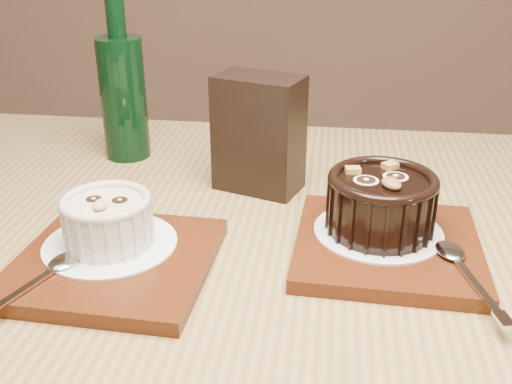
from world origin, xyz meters
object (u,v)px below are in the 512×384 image
Objects in this scene: ramekin_dark at (381,201)px; green_bottle at (123,94)px; tray_right at (387,246)px; condiment_stand at (259,134)px; tray_left at (115,262)px; table at (259,328)px; ramekin_white at (107,218)px.

green_bottle is at bearing 123.98° from ramekin_dark.
tray_right is 1.29× the size of condiment_stand.
tray_right is at bearing 11.81° from tray_left.
tray_left is at bearing -168.19° from tray_right.
tray_left is 0.24m from condiment_stand.
green_bottle is (-0.07, 0.29, 0.08)m from tray_left.
ramekin_dark is (-0.01, 0.02, 0.04)m from tray_right.
condiment_stand is (-0.14, 0.14, 0.06)m from tray_right.
tray_left reaches higher than table.
condiment_stand reaches higher than ramekin_dark.
ramekin_dark reaches higher than tray_left.
green_bottle is (-0.32, 0.22, 0.04)m from ramekin_dark.
tray_right is 0.78× the size of green_bottle.
condiment_stand reaches higher than tray_left.
ramekin_white is 0.28m from tray_right.
condiment_stand reaches higher than table.
condiment_stand is at bearing 113.93° from ramekin_dark.
tray_right is at bearing 7.54° from ramekin_white.
green_bottle is (-0.19, 0.09, 0.02)m from condiment_stand.
condiment_stand reaches higher than tray_right.
green_bottle is at bearing 129.38° from table.
ramekin_dark is (0.12, 0.03, 0.14)m from table.
green_bottle reaches higher than ramekin_white.
ramekin_dark reaches higher than tray_right.
condiment_stand is at bearing 134.38° from tray_right.
ramekin_dark is at bearing 15.43° from tray_left.
table is at bearing 172.59° from ramekin_dark.
green_bottle is (-0.06, 0.27, 0.05)m from ramekin_white.
green_bottle is at bearing 103.78° from tray_left.
tray_right is at bearing -84.12° from ramekin_dark.
ramekin_white is at bearing 168.78° from ramekin_dark.
tray_left and tray_right have the same top height.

